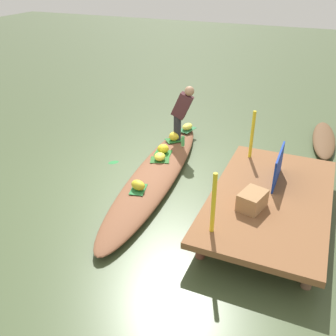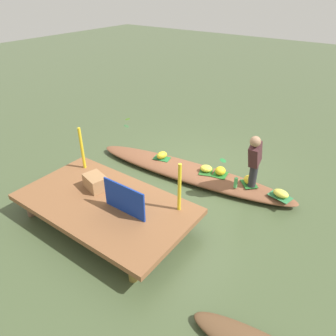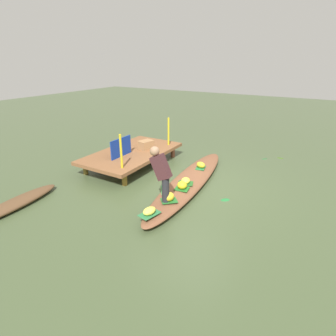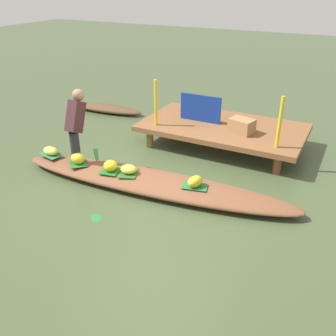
# 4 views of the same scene
# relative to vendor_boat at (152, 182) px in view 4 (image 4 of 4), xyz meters

# --- Properties ---
(canal_water) EXTENTS (40.00, 40.00, 0.00)m
(canal_water) POSITION_rel_vendor_boat_xyz_m (0.00, 0.00, -0.11)
(canal_water) COLOR #435232
(canal_water) RESTS_ON ground
(dock_platform) EXTENTS (3.20, 1.80, 0.44)m
(dock_platform) POSITION_rel_vendor_boat_xyz_m (0.40, 2.19, 0.27)
(dock_platform) COLOR brown
(dock_platform) RESTS_ON ground
(vendor_boat) EXTENTS (4.84, 1.25, 0.22)m
(vendor_boat) POSITION_rel_vendor_boat_xyz_m (0.00, 0.00, 0.00)
(vendor_boat) COLOR brown
(vendor_boat) RESTS_ON ground
(moored_boat) EXTENTS (2.15, 0.63, 0.18)m
(moored_boat) POSITION_rel_vendor_boat_xyz_m (-3.01, 2.85, -0.02)
(moored_boat) COLOR brown
(moored_boat) RESTS_ON ground
(leaf_mat_0) EXTENTS (0.39, 0.44, 0.01)m
(leaf_mat_0) POSITION_rel_vendor_boat_xyz_m (-0.39, -0.08, 0.12)
(leaf_mat_0) COLOR #276024
(leaf_mat_0) RESTS_ON vendor_boat
(banana_bunch_0) EXTENTS (0.31, 0.27, 0.14)m
(banana_bunch_0) POSITION_rel_vendor_boat_xyz_m (-0.39, -0.08, 0.19)
(banana_bunch_0) COLOR yellow
(banana_bunch_0) RESTS_ON vendor_boat
(leaf_mat_1) EXTENTS (0.34, 0.37, 0.01)m
(leaf_mat_1) POSITION_rel_vendor_boat_xyz_m (-0.70, -0.15, 0.12)
(leaf_mat_1) COLOR #246B25
(leaf_mat_1) RESTS_ON vendor_boat
(banana_bunch_1) EXTENTS (0.28, 0.28, 0.18)m
(banana_bunch_1) POSITION_rel_vendor_boat_xyz_m (-0.70, -0.15, 0.21)
(banana_bunch_1) COLOR yellow
(banana_bunch_1) RESTS_ON vendor_boat
(leaf_mat_2) EXTENTS (0.47, 0.35, 0.01)m
(leaf_mat_2) POSITION_rel_vendor_boat_xyz_m (-2.03, -0.12, 0.12)
(leaf_mat_2) COLOR #2F7744
(leaf_mat_2) RESTS_ON vendor_boat
(banana_bunch_2) EXTENTS (0.33, 0.24, 0.14)m
(banana_bunch_2) POSITION_rel_vendor_boat_xyz_m (-2.03, -0.12, 0.19)
(banana_bunch_2) COLOR #EDE350
(banana_bunch_2) RESTS_ON vendor_boat
(leaf_mat_3) EXTENTS (0.42, 0.32, 0.01)m
(leaf_mat_3) POSITION_rel_vendor_boat_xyz_m (0.75, 0.02, 0.12)
(leaf_mat_3) COLOR #246F35
(leaf_mat_3) RESTS_ON vendor_boat
(banana_bunch_3) EXTENTS (0.26, 0.31, 0.17)m
(banana_bunch_3) POSITION_rel_vendor_boat_xyz_m (0.75, 0.02, 0.20)
(banana_bunch_3) COLOR gold
(banana_bunch_3) RESTS_ON vendor_boat
(leaf_mat_4) EXTENTS (0.44, 0.44, 0.01)m
(leaf_mat_4) POSITION_rel_vendor_boat_xyz_m (-1.36, -0.17, 0.12)
(leaf_mat_4) COLOR #246628
(leaf_mat_4) RESTS_ON vendor_boat
(banana_bunch_4) EXTENTS (0.28, 0.24, 0.19)m
(banana_bunch_4) POSITION_rel_vendor_boat_xyz_m (-1.36, -0.17, 0.21)
(banana_bunch_4) COLOR yellow
(banana_bunch_4) RESTS_ON vendor_boat
(vendor_person) EXTENTS (0.22, 0.48, 1.22)m
(vendor_person) POSITION_rel_vendor_boat_xyz_m (-1.43, -0.03, 0.80)
(vendor_person) COLOR #28282D
(vendor_person) RESTS_ON vendor_boat
(water_bottle) EXTENTS (0.07, 0.07, 0.22)m
(water_bottle) POSITION_rel_vendor_boat_xyz_m (-1.17, 0.10, 0.22)
(water_bottle) COLOR #4EB660
(water_bottle) RESTS_ON vendor_boat
(market_banner) EXTENTS (0.87, 0.03, 0.55)m
(market_banner) POSITION_rel_vendor_boat_xyz_m (-0.10, 2.19, 0.60)
(market_banner) COLOR navy
(market_banner) RESTS_ON dock_platform
(railing_post_west) EXTENTS (0.06, 0.06, 0.91)m
(railing_post_west) POSITION_rel_vendor_boat_xyz_m (-0.80, 1.59, 0.78)
(railing_post_west) COLOR yellow
(railing_post_west) RESTS_ON dock_platform
(railing_post_east) EXTENTS (0.06, 0.06, 0.91)m
(railing_post_east) POSITION_rel_vendor_boat_xyz_m (1.60, 1.59, 0.78)
(railing_post_east) COLOR yellow
(railing_post_east) RESTS_ON dock_platform
(produce_crate) EXTENTS (0.51, 0.42, 0.27)m
(produce_crate) POSITION_rel_vendor_boat_xyz_m (0.85, 1.97, 0.46)
(produce_crate) COLOR #A1744A
(produce_crate) RESTS_ON dock_platform
(drifting_plant_2) EXTENTS (0.26, 0.25, 0.01)m
(drifting_plant_2) POSITION_rel_vendor_boat_xyz_m (-0.30, -1.10, -0.11)
(drifting_plant_2) COLOR #247736
(drifting_plant_2) RESTS_ON ground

